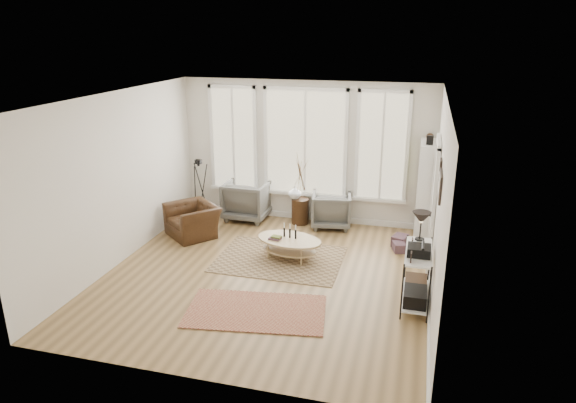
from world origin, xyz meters
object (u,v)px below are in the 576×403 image
(bookcase, at_px, (425,192))
(side_table, at_px, (300,190))
(low_shelf, at_px, (417,271))
(armchair_left, at_px, (248,200))
(coffee_table, at_px, (289,243))
(armchair_right, at_px, (331,209))
(accent_chair, at_px, (193,220))

(bookcase, height_order, side_table, bookcase)
(low_shelf, height_order, armchair_left, low_shelf)
(coffee_table, height_order, armchair_right, armchair_right)
(bookcase, relative_size, accent_chair, 2.16)
(coffee_table, xyz_separation_m, accent_chair, (-2.08, 0.55, 0.02))
(bookcase, relative_size, low_shelf, 1.58)
(side_table, bearing_deg, coffee_table, -83.05)
(armchair_right, bearing_deg, armchair_left, -9.31)
(bookcase, bearing_deg, armchair_right, 172.93)
(coffee_table, xyz_separation_m, armchair_left, (-1.36, 1.72, 0.13))
(coffee_table, relative_size, armchair_left, 1.42)
(low_shelf, height_order, side_table, side_table)
(bookcase, xyz_separation_m, armchair_right, (-1.81, 0.22, -0.59))
(armchair_right, relative_size, accent_chair, 0.83)
(coffee_table, bearing_deg, armchair_right, 75.60)
(armchair_right, distance_m, side_table, 0.74)
(bookcase, relative_size, coffee_table, 1.59)
(bookcase, relative_size, armchair_right, 2.59)
(bookcase, distance_m, side_table, 2.49)
(coffee_table, relative_size, armchair_right, 1.63)
(bookcase, xyz_separation_m, armchair_left, (-3.61, 0.22, -0.54))
(armchair_left, distance_m, accent_chair, 1.39)
(low_shelf, bearing_deg, bookcase, 88.72)
(coffee_table, xyz_separation_m, armchair_right, (0.44, 1.72, 0.07))
(armchair_right, distance_m, accent_chair, 2.79)
(low_shelf, distance_m, armchair_left, 4.49)
(coffee_table, distance_m, side_table, 1.79)
(bookcase, height_order, armchair_left, bookcase)
(accent_chair, bearing_deg, armchair_right, 64.26)
(bookcase, xyz_separation_m, accent_chair, (-4.34, -0.95, -0.65))
(accent_chair, bearing_deg, side_table, 71.41)
(armchair_left, relative_size, armchair_right, 1.15)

